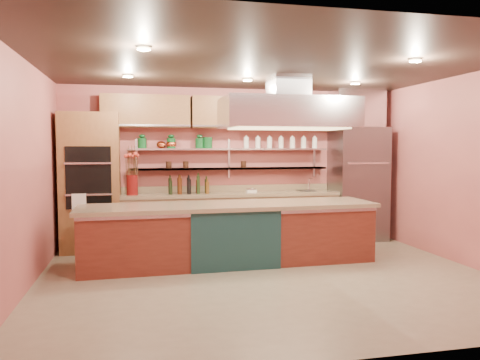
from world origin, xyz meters
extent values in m
cube|color=gray|center=(0.00, 0.00, -0.01)|extent=(6.00, 5.00, 0.02)
cube|color=black|center=(0.00, 0.00, 2.80)|extent=(6.00, 5.00, 0.02)
cube|color=#B15853|center=(0.00, 2.50, 1.40)|extent=(6.00, 0.04, 2.80)
cube|color=#B15853|center=(0.00, -2.50, 1.40)|extent=(6.00, 0.04, 2.80)
cube|color=#B15853|center=(-3.00, 0.00, 1.40)|extent=(0.04, 5.00, 2.80)
cube|color=#B15853|center=(3.00, 0.00, 1.40)|extent=(0.04, 5.00, 2.80)
cube|color=brown|center=(-2.45, 2.18, 1.15)|extent=(0.95, 0.64, 2.30)
cube|color=slate|center=(2.35, 2.14, 1.05)|extent=(0.95, 0.72, 2.10)
cube|color=tan|center=(-0.05, 2.20, 0.47)|extent=(3.84, 0.64, 0.93)
cube|color=silver|center=(-0.05, 2.37, 1.35)|extent=(3.60, 0.26, 0.03)
cube|color=silver|center=(-0.05, 2.37, 1.70)|extent=(3.60, 0.26, 0.03)
cube|color=brown|center=(0.00, 2.32, 2.35)|extent=(4.60, 0.36, 0.55)
cube|color=silver|center=(0.55, 0.86, 2.25)|extent=(2.00, 1.00, 0.45)
cube|color=#FFE5A5|center=(0.00, 0.20, 2.77)|extent=(4.00, 2.80, 0.02)
cube|color=maroon|center=(-0.35, 0.86, 0.45)|extent=(4.31, 1.03, 0.90)
cylinder|color=#5F0E0E|center=(-1.78, 2.15, 1.10)|extent=(0.22, 0.22, 0.34)
cube|color=black|center=(-0.82, 2.15, 1.05)|extent=(0.78, 0.50, 0.24)
cube|color=silver|center=(0.29, 2.15, 0.98)|extent=(0.19, 0.15, 0.10)
cylinder|color=silver|center=(1.42, 2.25, 1.05)|extent=(0.04, 0.04, 0.23)
ellipsoid|color=#AF4A28|center=(-1.28, 2.37, 1.78)|extent=(0.21, 0.21, 0.13)
cylinder|color=#0E411B|center=(-0.45, 2.37, 1.81)|extent=(0.21, 0.21, 0.20)
camera|label=1|loc=(-1.68, -5.92, 1.73)|focal=35.00mm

